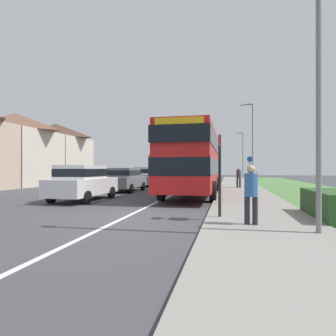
# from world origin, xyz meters

# --- Properties ---
(ground_plane) EXTENTS (120.00, 120.00, 0.00)m
(ground_plane) POSITION_xyz_m (0.00, 0.00, 0.00)
(ground_plane) COLOR #424247
(lane_marking_centre) EXTENTS (0.14, 60.00, 0.01)m
(lane_marking_centre) POSITION_xyz_m (0.00, 8.00, 0.00)
(lane_marking_centre) COLOR silver
(lane_marking_centre) RESTS_ON ground_plane
(pavement_near_side) EXTENTS (3.20, 68.00, 0.12)m
(pavement_near_side) POSITION_xyz_m (4.20, 6.00, 0.06)
(pavement_near_side) COLOR gray
(pavement_near_side) RESTS_ON ground_plane
(roadside_hedge) EXTENTS (1.10, 2.90, 0.90)m
(roadside_hedge) POSITION_xyz_m (6.30, 0.68, 0.45)
(roadside_hedge) COLOR #2D5128
(roadside_hedge) RESTS_ON ground_plane
(double_decker_bus) EXTENTS (2.80, 10.05, 3.70)m
(double_decker_bus) POSITION_xyz_m (1.31, 7.48, 2.14)
(double_decker_bus) COLOR red
(double_decker_bus) RESTS_ON ground_plane
(parked_car_white) EXTENTS (1.96, 4.32, 1.73)m
(parked_car_white) POSITION_xyz_m (-3.72, 3.96, 0.95)
(parked_car_white) COLOR silver
(parked_car_white) RESTS_ON ground_plane
(parked_car_grey) EXTENTS (1.92, 4.20, 1.62)m
(parked_car_grey) POSITION_xyz_m (-3.67, 9.57, 0.89)
(parked_car_grey) COLOR slate
(parked_car_grey) RESTS_ON ground_plane
(parked_car_silver) EXTENTS (2.01, 4.60, 1.70)m
(parked_car_silver) POSITION_xyz_m (-3.58, 15.00, 0.93)
(parked_car_silver) COLOR #B7B7BC
(parked_car_silver) RESTS_ON ground_plane
(parked_car_dark_green) EXTENTS (1.93, 4.59, 1.62)m
(parked_car_dark_green) POSITION_xyz_m (-3.65, 20.48, 0.89)
(parked_car_dark_green) COLOR #19472D
(parked_car_dark_green) RESTS_ON ground_plane
(pedestrian_at_stop) EXTENTS (0.34, 0.34, 1.67)m
(pedestrian_at_stop) POSITION_xyz_m (3.83, -0.97, 0.98)
(pedestrian_at_stop) COLOR #23232D
(pedestrian_at_stop) RESTS_ON ground_plane
(pedestrian_walking_away) EXTENTS (0.34, 0.34, 1.67)m
(pedestrian_walking_away) POSITION_xyz_m (4.05, 13.36, 0.98)
(pedestrian_walking_away) COLOR #23232D
(pedestrian_walking_away) RESTS_ON ground_plane
(bus_stop_sign) EXTENTS (0.09, 0.52, 2.60)m
(bus_stop_sign) POSITION_xyz_m (3.00, 0.06, 1.54)
(bus_stop_sign) COLOR black
(bus_stop_sign) RESTS_ON ground_plane
(cycle_route_sign) EXTENTS (0.44, 0.08, 2.52)m
(cycle_route_sign) POSITION_xyz_m (4.93, 14.05, 1.43)
(cycle_route_sign) COLOR slate
(cycle_route_sign) RESTS_ON ground_plane
(street_lamp_near) EXTENTS (1.14, 0.20, 7.34)m
(street_lamp_near) POSITION_xyz_m (5.15, -1.64, 4.22)
(street_lamp_near) COLOR slate
(street_lamp_near) RESTS_ON ground_plane
(street_lamp_mid) EXTENTS (1.14, 0.20, 7.49)m
(street_lamp_mid) POSITION_xyz_m (5.35, 17.91, 4.30)
(street_lamp_mid) COLOR slate
(street_lamp_mid) RESTS_ON ground_plane
(street_lamp_far) EXTENTS (1.14, 0.20, 6.71)m
(street_lamp_far) POSITION_xyz_m (5.24, 32.57, 3.89)
(street_lamp_far) COLOR slate
(street_lamp_far) RESTS_ON ground_plane
(house_terrace_far_side) EXTENTS (6.33, 17.92, 6.65)m
(house_terrace_far_side) POSITION_xyz_m (-15.74, 13.40, 3.33)
(house_terrace_far_side) COLOR #C1A88E
(house_terrace_far_side) RESTS_ON ground_plane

